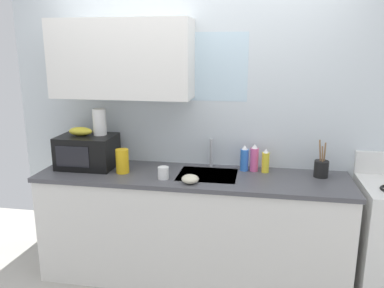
# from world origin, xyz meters

# --- Properties ---
(kitchen_wall_assembly) EXTENTS (3.24, 0.42, 2.50)m
(kitchen_wall_assembly) POSITION_xyz_m (-0.13, 0.30, 1.37)
(kitchen_wall_assembly) COLOR silver
(kitchen_wall_assembly) RESTS_ON ground
(counter_unit) EXTENTS (2.47, 0.63, 0.90)m
(counter_unit) POSITION_xyz_m (0.00, 0.00, 0.46)
(counter_unit) COLOR white
(counter_unit) RESTS_ON ground
(sink_faucet) EXTENTS (0.03, 0.03, 0.24)m
(sink_faucet) POSITION_xyz_m (0.12, 0.24, 1.02)
(sink_faucet) COLOR #B2B5BA
(sink_faucet) RESTS_ON counter_unit
(microwave) EXTENTS (0.46, 0.35, 0.27)m
(microwave) POSITION_xyz_m (-0.90, 0.05, 1.04)
(microwave) COLOR black
(microwave) RESTS_ON counter_unit
(banana_bunch) EXTENTS (0.20, 0.11, 0.07)m
(banana_bunch) POSITION_xyz_m (-0.95, 0.05, 1.20)
(banana_bunch) COLOR gold
(banana_bunch) RESTS_ON microwave
(paper_towel_roll) EXTENTS (0.11, 0.11, 0.22)m
(paper_towel_roll) POSITION_xyz_m (-0.80, 0.10, 1.28)
(paper_towel_roll) COLOR white
(paper_towel_roll) RESTS_ON microwave
(dish_soap_bottle_blue) EXTENTS (0.07, 0.07, 0.21)m
(dish_soap_bottle_blue) POSITION_xyz_m (0.40, 0.18, 1.00)
(dish_soap_bottle_blue) COLOR blue
(dish_soap_bottle_blue) RESTS_ON counter_unit
(dish_soap_bottle_pink) EXTENTS (0.07, 0.07, 0.23)m
(dish_soap_bottle_pink) POSITION_xyz_m (0.48, 0.18, 1.01)
(dish_soap_bottle_pink) COLOR #E55999
(dish_soap_bottle_pink) RESTS_ON counter_unit
(dish_soap_bottle_yellow) EXTENTS (0.06, 0.06, 0.20)m
(dish_soap_bottle_yellow) POSITION_xyz_m (0.57, 0.16, 0.99)
(dish_soap_bottle_yellow) COLOR yellow
(dish_soap_bottle_yellow) RESTS_ON counter_unit
(cereal_canister) EXTENTS (0.10, 0.10, 0.19)m
(cereal_canister) POSITION_xyz_m (-0.56, -0.05, 1.00)
(cereal_canister) COLOR gold
(cereal_canister) RESTS_ON counter_unit
(mug_white) EXTENTS (0.08, 0.08, 0.09)m
(mug_white) POSITION_xyz_m (-0.20, -0.14, 0.95)
(mug_white) COLOR white
(mug_white) RESTS_ON counter_unit
(utensil_crock) EXTENTS (0.11, 0.11, 0.30)m
(utensil_crock) POSITION_xyz_m (1.00, 0.12, 0.97)
(utensil_crock) COLOR black
(utensil_crock) RESTS_ON counter_unit
(small_bowl) EXTENTS (0.13, 0.13, 0.06)m
(small_bowl) POSITION_xyz_m (0.02, -0.20, 0.93)
(small_bowl) COLOR beige
(small_bowl) RESTS_ON counter_unit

